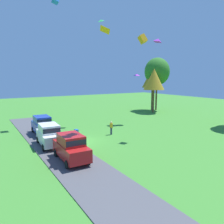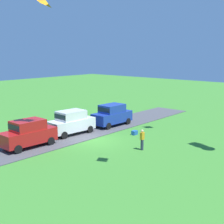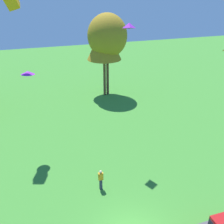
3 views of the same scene
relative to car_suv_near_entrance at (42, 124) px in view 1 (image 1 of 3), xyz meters
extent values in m
plane|color=#3D842D|center=(5.27, 2.65, -1.30)|extent=(120.00, 120.00, 0.00)
cube|color=#4C4C51|center=(5.27, -0.13, -1.27)|extent=(36.00, 4.40, 0.06)
cube|color=#1E389E|center=(0.00, 0.00, -0.35)|extent=(4.65, 2.02, 1.10)
cube|color=#1E389E|center=(0.00, 0.00, 0.62)|extent=(2.65, 1.83, 0.84)
cube|color=#19232D|center=(0.00, 0.00, 0.62)|extent=(2.70, 1.80, 0.46)
cylinder|color=black|center=(-1.59, -0.86, -0.90)|extent=(0.69, 0.26, 0.68)
cylinder|color=black|center=(-1.54, 0.94, -0.90)|extent=(0.69, 0.26, 0.68)
cylinder|color=black|center=(1.54, -0.94, -0.90)|extent=(0.69, 0.26, 0.68)
cylinder|color=black|center=(1.59, 0.86, -0.90)|extent=(0.69, 0.26, 0.68)
cube|color=white|center=(5.25, -0.62, -0.35)|extent=(4.71, 2.18, 1.10)
cube|color=white|center=(5.25, -0.62, 0.62)|extent=(2.71, 1.92, 0.84)
cube|color=#19232D|center=(5.25, -0.62, 0.62)|extent=(2.76, 1.89, 0.46)
cylinder|color=black|center=(3.63, -1.42, -0.90)|extent=(0.69, 0.28, 0.68)
cylinder|color=black|center=(3.75, 0.38, -0.90)|extent=(0.69, 0.28, 0.68)
cylinder|color=black|center=(6.76, -1.62, -0.90)|extent=(0.69, 0.28, 0.68)
cylinder|color=black|center=(6.87, 0.18, -0.90)|extent=(0.69, 0.28, 0.68)
cube|color=red|center=(10.36, -0.19, -0.35)|extent=(4.65, 2.03, 1.10)
cube|color=red|center=(10.36, -0.19, 0.62)|extent=(2.65, 1.83, 0.84)
cube|color=#19232D|center=(10.36, -0.19, 0.62)|extent=(2.70, 1.80, 0.46)
cylinder|color=black|center=(8.77, -1.05, -0.90)|extent=(0.69, 0.26, 0.68)
cylinder|color=black|center=(8.82, 0.75, -0.90)|extent=(0.69, 0.26, 0.68)
cylinder|color=black|center=(11.90, -1.14, -0.90)|extent=(0.69, 0.26, 0.68)
cylinder|color=black|center=(11.95, 0.66, -0.90)|extent=(0.69, 0.26, 0.68)
cylinder|color=#2D334C|center=(4.70, 7.34, -0.86)|extent=(0.24, 0.24, 0.88)
cube|color=orange|center=(4.70, 7.34, -0.12)|extent=(0.36, 0.22, 0.60)
sphere|color=beige|center=(4.70, 7.34, 0.30)|extent=(0.22, 0.22, 0.22)
cylinder|color=brown|center=(-8.38, 25.91, 1.19)|extent=(0.36, 0.36, 4.98)
cone|color=olive|center=(-8.38, 25.91, 5.92)|extent=(4.48, 4.48, 4.48)
cylinder|color=brown|center=(-8.08, 26.85, 1.69)|extent=(0.36, 0.36, 5.98)
ellipsoid|color=#2D7023|center=(-8.08, 26.85, 7.11)|extent=(5.38, 5.38, 5.92)
cylinder|color=brown|center=(-5.82, 23.96, 1.04)|extent=(0.36, 0.36, 4.68)
cone|color=olive|center=(-5.82, 23.96, 5.48)|extent=(4.21, 4.21, 4.21)
cube|color=blue|center=(1.33, 4.03, -1.10)|extent=(0.56, 0.40, 0.40)
pyramid|color=purple|center=(8.36, 11.38, 10.03)|extent=(0.97, 1.05, 0.54)
cone|color=purple|center=(0.67, 14.44, 6.24)|extent=(1.59, 1.59, 0.33)
pyramid|color=orange|center=(10.62, 3.15, 9.95)|extent=(1.09, 1.20, 0.68)
cube|color=orange|center=(0.21, 15.81, 11.73)|extent=(1.30, 1.45, 1.70)
pyramid|color=green|center=(-2.30, 9.84, 14.19)|extent=(1.00, 1.25, 0.57)
camera|label=1|loc=(27.52, -6.70, 5.84)|focal=35.00mm
camera|label=2|loc=(24.64, 21.51, 6.61)|focal=50.00mm
camera|label=3|loc=(0.39, -7.63, 12.58)|focal=42.00mm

